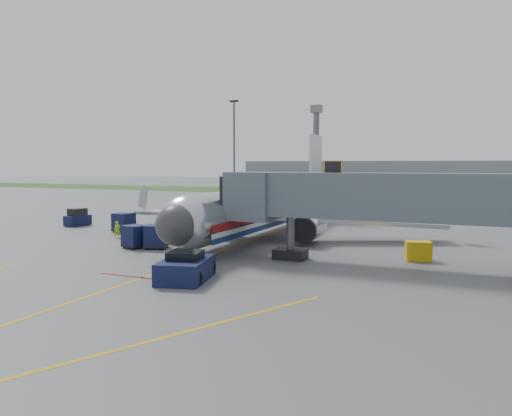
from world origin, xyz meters
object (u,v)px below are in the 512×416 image
at_px(baggage_tug, 78,218).
at_px(belt_loader, 164,228).
at_px(pushback_tug, 186,268).
at_px(ramp_worker, 117,230).
at_px(airliner, 267,207).

relative_size(baggage_tug, belt_loader, 0.75).
height_order(baggage_tug, belt_loader, baggage_tug).
height_order(pushback_tug, ramp_worker, pushback_tug).
bearing_deg(ramp_worker, belt_loader, 19.62).
bearing_deg(pushback_tug, belt_loader, 127.17).
distance_m(airliner, belt_loader, 10.46).
xyz_separation_m(pushback_tug, baggage_tug, (-24.30, 17.41, 0.13)).
bearing_deg(belt_loader, airliner, 11.58).
height_order(belt_loader, ramp_worker, belt_loader).
height_order(airliner, ramp_worker, airliner).
relative_size(airliner, baggage_tug, 12.52).
distance_m(airliner, baggage_tug, 21.78).
xyz_separation_m(pushback_tug, belt_loader, (-12.66, 16.70, -0.26)).
bearing_deg(ramp_worker, airliner, -20.00).
relative_size(airliner, pushback_tug, 7.90).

